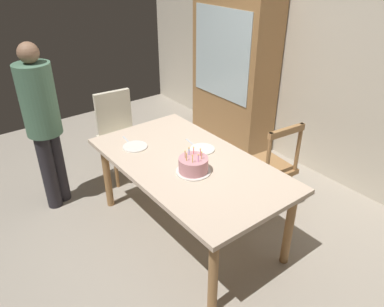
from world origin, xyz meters
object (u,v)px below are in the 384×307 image
Objects in this scene: dining_table at (188,170)px; birthday_cake at (193,165)px; plate_far_side at (202,149)px; china_cabinet at (234,71)px; person_celebrant at (43,120)px; chair_upholstered at (119,130)px; plate_near_celebrant at (135,147)px; chair_spindle_back at (268,168)px.

birthday_cake reaches higher than dining_table.
china_cabinet is (-1.03, 1.33, 0.21)m from plate_far_side.
person_celebrant is at bearing -136.86° from plate_far_side.
dining_table is at bearing -0.53° from chair_upholstered.
china_cabinet is at bearing 109.31° from plate_near_celebrant.
chair_spindle_back reaches higher than dining_table.
plate_near_celebrant is 0.23× the size of chair_upholstered.
china_cabinet reaches higher than dining_table.
chair_spindle_back is at bearing 64.98° from plate_far_side.
person_celebrant reaches higher than birthday_cake.
dining_table is 1.43m from person_celebrant.
china_cabinet is at bearing 150.23° from chair_spindle_back.
plate_near_celebrant is at bearing -166.40° from birthday_cake.
birthday_cake is at bearing 13.60° from plate_near_celebrant.
plate_near_celebrant is 1.00× the size of plate_far_side.
chair_upholstered reaches higher than plate_near_celebrant.
plate_near_celebrant is at bearing -16.52° from chair_upholstered.
plate_far_side is at bearing -115.02° from chair_spindle_back.
plate_far_side is (-0.09, 0.22, 0.09)m from dining_table.
plate_far_side is 0.23× the size of chair_upholstered.
birthday_cake is 2.07m from china_cabinet.
plate_near_celebrant is 0.14× the size of person_celebrant.
plate_near_celebrant is at bearing -132.12° from plate_far_side.
dining_table is at bearing 156.59° from birthday_cake.
dining_table is 8.15× the size of plate_near_celebrant.
person_celebrant reaches higher than plate_near_celebrant.
china_cabinet is at bearing 83.78° from chair_upholstered.
china_cabinet reaches higher than plate_near_celebrant.
birthday_cake is (0.15, -0.07, 0.14)m from dining_table.
china_cabinet is (0.17, 1.55, 0.42)m from chair_upholstered.
chair_spindle_back is (0.03, 0.88, -0.34)m from birthday_cake.
chair_upholstered is at bearing -169.98° from plate_far_side.
plate_far_side is at bearing 130.05° from birthday_cake.
china_cabinet reaches higher than birthday_cake.
chair_upholstered is at bearing 163.48° from plate_near_celebrant.
plate_far_side is 0.23× the size of chair_spindle_back.
chair_upholstered is 0.50× the size of china_cabinet.
birthday_cake is at bearing -92.05° from chair_spindle_back.
dining_table is 0.22m from birthday_cake.
dining_table is at bearing -54.35° from china_cabinet.
dining_table is 1.94m from china_cabinet.
china_cabinet is at bearing 128.04° from birthday_cake.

